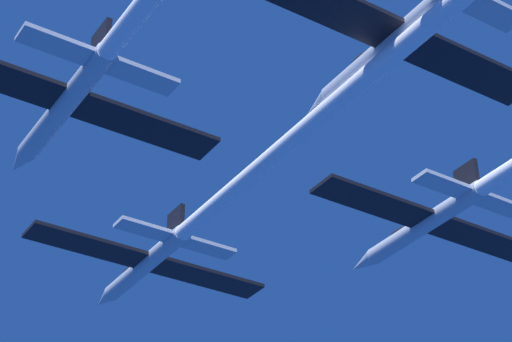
# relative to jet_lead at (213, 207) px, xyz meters

# --- Properties ---
(jet_lead) EXTENTS (19.79, 45.98, 3.28)m
(jet_lead) POSITION_rel_jet_lead_xyz_m (0.00, 0.00, 0.00)
(jet_lead) COLOR #B2BAC6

